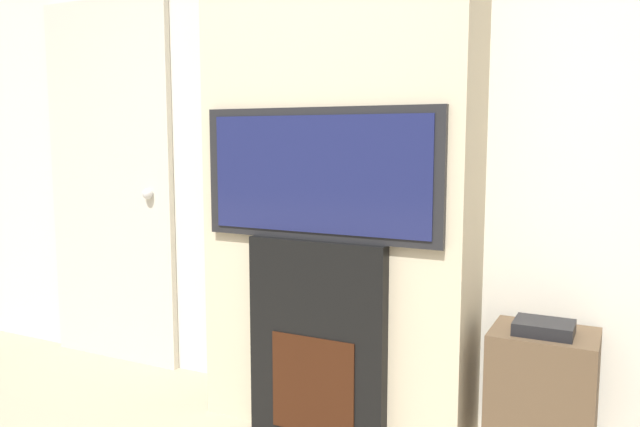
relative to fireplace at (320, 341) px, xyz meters
name	(u,v)px	position (x,y,z in m)	size (l,w,h in m)	color
wall_back	(360,130)	(0.00, 0.42, 0.91)	(6.00, 0.06, 2.70)	silver
chimney_breast	(340,130)	(0.00, 0.20, 0.91)	(1.21, 0.39, 2.70)	beige
fireplace	(320,341)	(0.00, 0.00, 0.00)	(0.62, 0.15, 0.89)	black
television	(320,174)	(0.00, 0.00, 0.72)	(1.08, 0.07, 0.55)	black
media_stand	(542,397)	(0.89, 0.19, -0.15)	(0.40, 0.32, 0.61)	brown
entry_door	(110,184)	(-1.55, 0.37, 0.61)	(0.91, 0.09, 2.09)	beige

